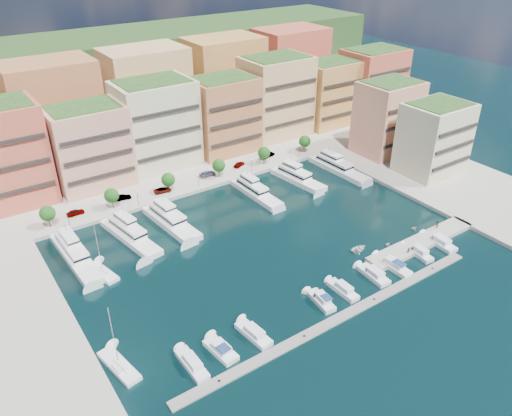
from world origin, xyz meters
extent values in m
plane|color=black|center=(0.00, 0.00, 0.00)|extent=(400.00, 400.00, 0.00)
cube|color=#9E998E|center=(0.00, 62.00, 0.00)|extent=(220.00, 64.00, 2.00)
cube|color=#9E998E|center=(62.00, -8.00, 0.00)|extent=(34.00, 76.00, 2.00)
cube|color=#213C18|center=(0.00, 110.00, 0.00)|extent=(240.00, 40.00, 58.00)
cube|color=gray|center=(-3.00, -30.00, 0.00)|extent=(72.00, 2.20, 0.35)
cube|color=#9E998E|center=(30.00, -22.00, 0.00)|extent=(32.00, 5.00, 2.00)
cube|color=#BB543E|center=(-44.00, 52.00, 14.00)|extent=(20.00, 16.00, 26.00)
cube|color=black|center=(-44.00, 43.75, 14.00)|extent=(18.40, 0.50, 0.90)
cube|color=#E2A27E|center=(-23.00, 50.00, 12.00)|extent=(20.00, 15.00, 22.00)
cube|color=black|center=(-23.00, 42.25, 12.00)|extent=(18.40, 0.50, 0.90)
cube|color=#1D481C|center=(-23.00, 50.00, 23.40)|extent=(17.60, 13.20, 0.80)
cube|color=beige|center=(-2.00, 52.00, 13.50)|extent=(22.00, 16.00, 25.00)
cube|color=black|center=(-2.00, 43.75, 13.50)|extent=(20.24, 0.50, 0.90)
cube|color=#1D481C|center=(-2.00, 52.00, 26.40)|extent=(19.36, 14.08, 0.80)
cube|color=#B87445|center=(20.00, 50.00, 12.50)|extent=(20.00, 15.00, 23.00)
cube|color=black|center=(20.00, 42.25, 12.50)|extent=(18.40, 0.50, 0.90)
cube|color=#1D481C|center=(20.00, 50.00, 24.40)|extent=(17.60, 13.20, 0.80)
cube|color=tan|center=(42.00, 52.00, 14.00)|extent=(22.00, 16.00, 26.00)
cube|color=black|center=(42.00, 43.75, 14.00)|extent=(20.24, 0.50, 0.90)
cube|color=#1D481C|center=(42.00, 52.00, 27.40)|extent=(19.36, 14.08, 0.80)
cube|color=gold|center=(64.00, 50.00, 12.00)|extent=(20.00, 15.00, 22.00)
cube|color=black|center=(64.00, 42.25, 12.00)|extent=(18.40, 0.50, 0.90)
cube|color=#1D481C|center=(64.00, 50.00, 23.40)|extent=(17.60, 13.20, 0.80)
cube|color=#BB543E|center=(84.00, 48.00, 13.00)|extent=(22.00, 16.00, 24.00)
cube|color=black|center=(84.00, 39.75, 13.00)|extent=(20.24, 0.50, 0.90)
cube|color=#1D481C|center=(84.00, 48.00, 25.40)|extent=(19.36, 14.08, 0.80)
cube|color=#E2A27E|center=(62.00, 20.00, 12.00)|extent=(18.00, 14.00, 22.00)
cube|color=black|center=(62.00, 12.75, 12.00)|extent=(16.56, 0.50, 0.90)
cube|color=#1D481C|center=(62.00, 20.00, 23.40)|extent=(15.84, 12.32, 0.80)
cube|color=beige|center=(62.00, 2.00, 11.00)|extent=(18.00, 14.00, 20.00)
cube|color=black|center=(62.00, -5.25, 11.00)|extent=(16.56, 0.50, 0.90)
cube|color=#1D481C|center=(62.00, 2.00, 21.40)|extent=(15.84, 12.32, 0.80)
cube|color=#B87445|center=(-25.00, 74.00, 16.00)|extent=(26.00, 18.00, 30.00)
cube|color=tan|center=(5.00, 74.00, 16.00)|extent=(26.00, 18.00, 30.00)
cube|color=gold|center=(35.00, 74.00, 16.00)|extent=(26.00, 18.00, 30.00)
cube|color=#BB543E|center=(65.00, 74.00, 16.00)|extent=(26.00, 18.00, 30.00)
cylinder|color=#473323|center=(-40.00, 33.50, 2.50)|extent=(0.24, 0.24, 3.00)
sphere|color=#1B4D16|center=(-40.00, 33.50, 4.75)|extent=(3.80, 3.80, 3.80)
cylinder|color=#473323|center=(-24.00, 33.50, 2.50)|extent=(0.24, 0.24, 3.00)
sphere|color=#1B4D16|center=(-24.00, 33.50, 4.75)|extent=(3.80, 3.80, 3.80)
cylinder|color=#473323|center=(-8.00, 33.50, 2.50)|extent=(0.24, 0.24, 3.00)
sphere|color=#1B4D16|center=(-8.00, 33.50, 4.75)|extent=(3.80, 3.80, 3.80)
cylinder|color=#473323|center=(8.00, 33.50, 2.50)|extent=(0.24, 0.24, 3.00)
sphere|color=#1B4D16|center=(8.00, 33.50, 4.75)|extent=(3.80, 3.80, 3.80)
cylinder|color=#473323|center=(24.00, 33.50, 2.50)|extent=(0.24, 0.24, 3.00)
sphere|color=#1B4D16|center=(24.00, 33.50, 4.75)|extent=(3.80, 3.80, 3.80)
cylinder|color=#473323|center=(40.00, 33.50, 2.50)|extent=(0.24, 0.24, 3.00)
sphere|color=#1B4D16|center=(40.00, 33.50, 4.75)|extent=(3.80, 3.80, 3.80)
cylinder|color=black|center=(-36.00, 31.20, 3.00)|extent=(0.10, 0.10, 4.00)
sphere|color=#FFF2CC|center=(-36.00, 31.20, 5.05)|extent=(0.30, 0.30, 0.30)
cylinder|color=black|center=(-18.00, 31.20, 3.00)|extent=(0.10, 0.10, 4.00)
sphere|color=#FFF2CC|center=(-18.00, 31.20, 5.05)|extent=(0.30, 0.30, 0.30)
cylinder|color=black|center=(0.00, 31.20, 3.00)|extent=(0.10, 0.10, 4.00)
sphere|color=#FFF2CC|center=(0.00, 31.20, 5.05)|extent=(0.30, 0.30, 0.30)
cylinder|color=black|center=(18.00, 31.20, 3.00)|extent=(0.10, 0.10, 4.00)
sphere|color=#FFF2CC|center=(18.00, 31.20, 5.05)|extent=(0.30, 0.30, 0.30)
cylinder|color=black|center=(36.00, 31.20, 3.00)|extent=(0.10, 0.10, 4.00)
sphere|color=#FFF2CC|center=(36.00, 31.20, 5.05)|extent=(0.30, 0.30, 0.30)
cube|color=white|center=(-38.77, 17.42, 0.35)|extent=(5.34, 23.33, 2.30)
cube|color=white|center=(-38.77, 19.73, 2.40)|extent=(4.11, 12.88, 1.80)
cube|color=black|center=(-38.77, 19.73, 2.40)|extent=(4.18, 12.94, 0.55)
cube|color=white|center=(-38.77, 21.59, 4.00)|extent=(2.91, 7.05, 1.40)
cylinder|color=#B2B2B7|center=(-38.77, 22.98, 5.60)|extent=(0.14, 0.14, 1.80)
cube|color=white|center=(-25.59, 18.30, 0.35)|extent=(7.70, 21.82, 2.30)
cube|color=white|center=(-25.59, 20.44, 2.40)|extent=(5.38, 12.19, 1.80)
cube|color=black|center=(-25.59, 20.44, 2.40)|extent=(5.45, 12.26, 0.55)
cube|color=white|center=(-25.59, 22.15, 4.00)|extent=(3.59, 6.75, 1.40)
cylinder|color=#B2B2B7|center=(-25.59, 23.43, 5.60)|extent=(0.14, 0.14, 1.80)
cube|color=black|center=(-25.59, 18.30, -0.10)|extent=(7.76, 21.88, 0.35)
cube|color=white|center=(-14.72, 18.71, 0.35)|extent=(6.93, 20.96, 2.30)
cube|color=white|center=(-14.72, 20.77, 2.40)|extent=(5.16, 11.66, 1.80)
cube|color=black|center=(-14.72, 20.77, 2.40)|extent=(5.23, 11.72, 0.55)
cube|color=white|center=(-14.72, 22.41, 4.00)|extent=(3.58, 6.43, 1.40)
cylinder|color=#B2B2B7|center=(-14.72, 23.65, 5.60)|extent=(0.14, 0.14, 1.80)
cube|color=white|center=(11.45, 19.32, 0.35)|extent=(4.68, 19.44, 2.30)
cube|color=white|center=(11.45, 21.26, 2.40)|extent=(3.73, 10.71, 1.80)
cube|color=black|center=(11.45, 21.26, 2.40)|extent=(3.79, 10.77, 0.55)
cube|color=white|center=(11.45, 22.81, 4.00)|extent=(2.69, 5.86, 1.40)
cylinder|color=#B2B2B7|center=(11.45, 23.97, 5.60)|extent=(0.14, 0.14, 1.80)
cube|color=black|center=(11.45, 19.32, -0.10)|extent=(4.73, 19.49, 0.35)
cube|color=white|center=(26.33, 19.60, 0.35)|extent=(6.71, 19.20, 2.30)
cube|color=white|center=(26.33, 21.48, 2.40)|extent=(4.90, 10.70, 1.80)
cube|color=black|center=(26.33, 21.48, 2.40)|extent=(4.97, 10.77, 0.55)
cube|color=white|center=(26.33, 22.99, 4.00)|extent=(3.36, 5.92, 1.40)
cylinder|color=#B2B2B7|center=(26.33, 24.11, 5.60)|extent=(0.14, 0.14, 1.80)
cube|color=white|center=(40.83, 17.89, 0.35)|extent=(5.61, 22.40, 2.30)
cube|color=white|center=(40.83, 20.11, 2.40)|extent=(4.36, 12.37, 1.80)
cube|color=black|center=(40.83, 20.11, 2.40)|extent=(4.42, 12.43, 0.55)
cube|color=white|center=(40.83, 21.89, 4.00)|extent=(3.10, 6.78, 1.40)
cylinder|color=#B2B2B7|center=(40.83, 23.22, 5.60)|extent=(0.14, 0.14, 1.80)
cube|color=white|center=(-32.06, -24.50, 0.25)|extent=(2.55, 8.36, 1.40)
cube|color=white|center=(-32.06, -24.92, 1.55)|extent=(1.96, 4.02, 1.10)
cube|color=black|center=(-32.06, -23.25, 1.30)|extent=(1.76, 0.12, 0.55)
cube|color=white|center=(-26.37, -24.50, 0.25)|extent=(3.59, 7.36, 1.40)
cube|color=white|center=(-26.37, -24.85, 1.55)|extent=(2.57, 3.63, 1.10)
cube|color=black|center=(-26.37, -23.44, 1.30)|extent=(2.04, 0.32, 0.55)
cube|color=navy|center=(-26.37, -25.78, 2.15)|extent=(2.20, 2.33, 0.12)
cube|color=white|center=(-19.40, -24.50, 0.25)|extent=(3.43, 8.22, 1.40)
cube|color=white|center=(-19.40, -24.90, 1.55)|extent=(2.43, 4.03, 1.10)
cube|color=black|center=(-19.40, -23.30, 1.30)|extent=(1.89, 0.29, 0.55)
cube|color=white|center=(-3.16, -24.50, 0.25)|extent=(3.31, 7.30, 1.40)
cube|color=white|center=(-3.16, -24.85, 1.55)|extent=(2.33, 3.59, 1.10)
cube|color=black|center=(-3.16, -23.44, 1.30)|extent=(1.79, 0.31, 0.55)
cube|color=navy|center=(-3.16, -25.77, 2.15)|extent=(1.98, 2.31, 0.12)
cube|color=white|center=(2.64, -24.50, 0.25)|extent=(2.37, 7.58, 1.40)
cube|color=white|center=(2.64, -24.88, 1.55)|extent=(1.84, 3.64, 1.10)
cube|color=black|center=(2.64, -23.36, 1.30)|extent=(1.69, 0.11, 0.55)
cube|color=white|center=(11.53, -24.50, 0.25)|extent=(3.35, 7.95, 1.40)
cube|color=white|center=(11.53, -24.89, 1.55)|extent=(2.45, 3.88, 1.10)
cube|color=black|center=(11.53, -23.33, 1.30)|extent=(2.02, 0.24, 0.55)
cube|color=white|center=(17.41, -24.50, 0.25)|extent=(2.71, 9.14, 1.40)
cube|color=white|center=(17.41, -24.96, 1.55)|extent=(2.09, 4.39, 1.10)
cube|color=black|center=(17.41, -23.13, 1.30)|extent=(1.90, 0.11, 0.55)
cube|color=navy|center=(17.41, -26.14, 2.15)|extent=(1.87, 2.75, 0.12)
cube|color=white|center=(25.93, -24.50, 0.25)|extent=(3.15, 7.61, 1.40)
cube|color=white|center=(25.93, -24.87, 1.55)|extent=(2.21, 3.73, 1.10)
cube|color=black|center=(25.93, -23.39, 1.30)|extent=(1.69, 0.29, 0.55)
cube|color=white|center=(33.35, -24.50, 0.25)|extent=(3.47, 8.70, 1.40)
cube|color=white|center=(33.35, -24.93, 1.55)|extent=(2.50, 4.24, 1.10)
cube|color=black|center=(33.35, -23.22, 1.30)|extent=(2.01, 0.26, 0.55)
cube|color=white|center=(-35.67, 9.00, 0.20)|extent=(4.55, 9.23, 1.20)
cube|color=white|center=(-35.67, 8.11, 1.10)|extent=(2.06, 2.51, 0.60)
cylinder|color=#B2B2B7|center=(-35.67, 9.44, 6.80)|extent=(0.14, 0.14, 12.00)
cylinder|color=#B2B2B7|center=(-35.67, 7.67, 1.80)|extent=(0.96, 3.91, 0.10)
cube|color=white|center=(-42.36, -17.72, 0.20)|extent=(4.51, 10.26, 1.20)
cube|color=white|center=(-42.36, -18.71, 1.10)|extent=(2.09, 2.74, 0.60)
cylinder|color=#B2B2B7|center=(-42.36, -17.22, 6.80)|extent=(0.14, 0.14, 12.00)
cylinder|color=#B2B2B7|center=(-42.36, -19.20, 1.80)|extent=(0.89, 4.41, 0.10)
imported|color=beige|center=(22.99, -18.09, 0.43)|extent=(2.06, 1.93, 0.87)
imported|color=beige|center=(33.65, -16.73, 0.41)|extent=(1.91, 1.78, 0.82)
imported|color=silver|center=(16.04, -15.61, 0.44)|extent=(4.30, 3.12, 0.88)
imported|color=gray|center=(-33.12, 35.59, 1.76)|extent=(4.49, 1.88, 1.52)
imported|color=gray|center=(-20.11, 36.39, 1.68)|extent=(4.33, 2.09, 1.37)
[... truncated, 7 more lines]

